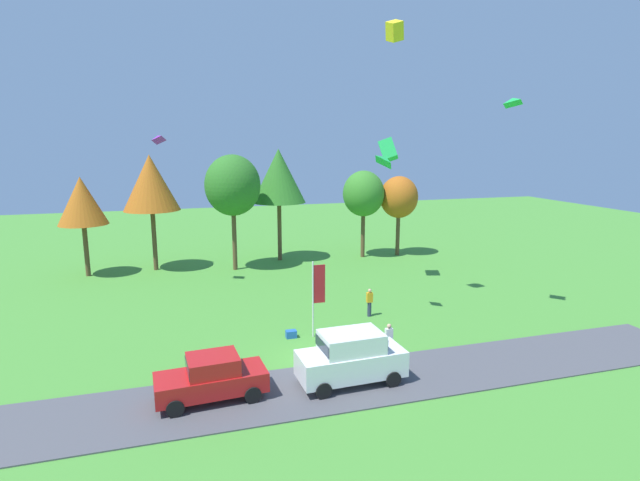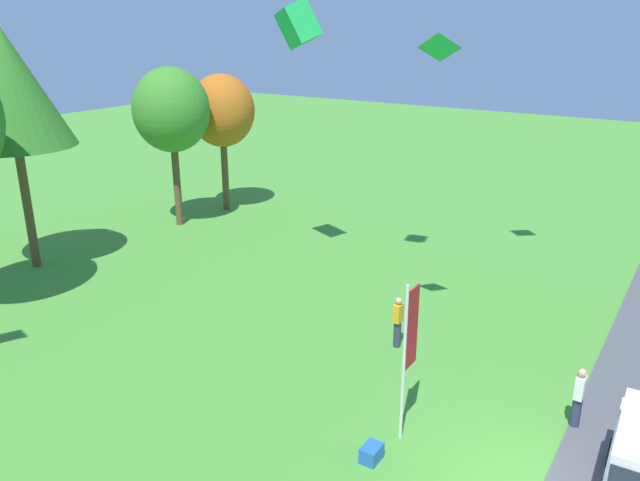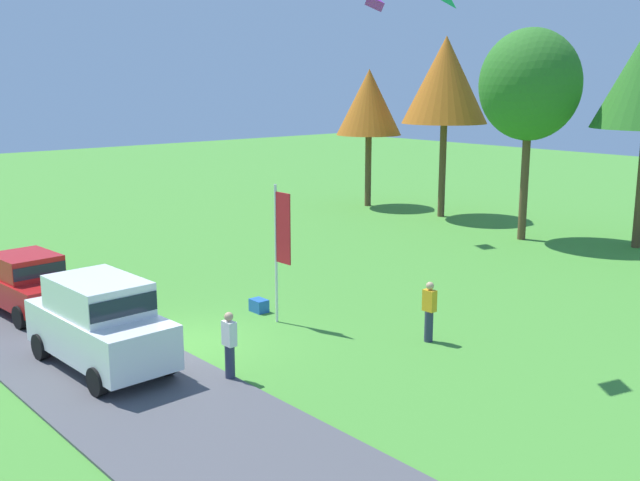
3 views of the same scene
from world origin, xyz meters
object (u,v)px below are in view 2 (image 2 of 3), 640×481
object	(u,v)px
tree_lone_near	(8,88)
tree_left_of_center	(222,111)
kite_diamond_low_drifter	(440,43)
kite_box_high_right	(298,24)
cooler_box	(372,453)
person_beside_suv	(578,398)
flag_banner	(409,340)
person_on_lawn	(398,322)
tree_right_of_center	(171,111)

from	to	relation	value
tree_lone_near	tree_left_of_center	distance (m)	11.14
kite_diamond_low_drifter	tree_left_of_center	bearing A→B (deg)	61.85
tree_left_of_center	kite_box_high_right	bearing A→B (deg)	-120.65
cooler_box	tree_lone_near	bearing A→B (deg)	79.79
person_beside_suv	flag_banner	xyz separation A→B (m)	(-2.56, 3.58, 1.76)
tree_lone_near	flag_banner	size ratio (longest dim) A/B	2.35
flag_banner	kite_box_high_right	bearing A→B (deg)	47.77
tree_left_of_center	flag_banner	distance (m)	21.34
flag_banner	kite_diamond_low_drifter	world-z (taller)	kite_diamond_low_drifter
tree_lone_near	tree_left_of_center	bearing A→B (deg)	-6.22
cooler_box	kite_box_high_right	distance (m)	15.60
person_on_lawn	cooler_box	distance (m)	5.68
person_on_lawn	cooler_box	world-z (taller)	person_on_lawn
tree_right_of_center	flag_banner	size ratio (longest dim) A/B	1.88
tree_right_of_center	flag_banner	world-z (taller)	tree_right_of_center
tree_lone_near	cooler_box	xyz separation A→B (m)	(-3.23, -17.93, -7.23)
person_beside_suv	tree_left_of_center	xyz separation A→B (m)	(10.15, 20.51, 4.49)
person_beside_suv	tree_right_of_center	size ratio (longest dim) A/B	0.22
person_beside_suv	tree_left_of_center	world-z (taller)	tree_left_of_center
cooler_box	tree_left_of_center	bearing A→B (deg)	49.87
tree_right_of_center	person_on_lawn	bearing A→B (deg)	-109.93
person_on_lawn	flag_banner	world-z (taller)	flag_banner
cooler_box	person_beside_suv	bearing A→B (deg)	-43.60
tree_lone_near	flag_banner	world-z (taller)	tree_lone_near
kite_diamond_low_drifter	flag_banner	bearing A→B (deg)	-161.26
kite_box_high_right	person_on_lawn	bearing A→B (deg)	-120.97
tree_left_of_center	tree_right_of_center	bearing A→B (deg)	176.10
person_beside_suv	kite_diamond_low_drifter	bearing A→B (deg)	69.59
cooler_box	kite_diamond_low_drifter	distance (m)	10.91
person_beside_suv	tree_right_of_center	distance (m)	22.36
tree_lone_near	tree_left_of_center	xyz separation A→B (m)	(10.88, -1.19, -2.06)
person_on_lawn	kite_box_high_right	world-z (taller)	kite_box_high_right
person_on_lawn	tree_left_of_center	distance (m)	17.80
person_on_lawn	flag_banner	distance (m)	4.77
tree_left_of_center	cooler_box	bearing A→B (deg)	-130.13
tree_lone_near	flag_banner	xyz separation A→B (m)	(-1.83, -18.11, -4.79)
tree_lone_near	person_beside_suv	bearing A→B (deg)	-88.06
tree_left_of_center	cooler_box	xyz separation A→B (m)	(-14.11, -16.74, -5.17)
cooler_box	kite_box_high_right	xyz separation A→B (m)	(9.11, 8.31, 9.55)
tree_right_of_center	kite_box_high_right	world-z (taller)	kite_box_high_right
flag_banner	cooler_box	bearing A→B (deg)	172.29
tree_right_of_center	tree_left_of_center	bearing A→B (deg)	-3.90
person_on_lawn	kite_box_high_right	distance (m)	11.57
person_beside_suv	person_on_lawn	distance (m)	5.87
tree_right_of_center	cooler_box	xyz separation A→B (m)	(-10.74, -16.97, -5.57)
person_beside_suv	flag_banner	distance (m)	4.75
person_on_lawn	cooler_box	size ratio (longest dim) A/B	3.05
cooler_box	kite_box_high_right	bearing A→B (deg)	42.36
tree_right_of_center	kite_box_high_right	bearing A→B (deg)	-100.63
person_beside_suv	kite_box_high_right	size ratio (longest dim) A/B	1.23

